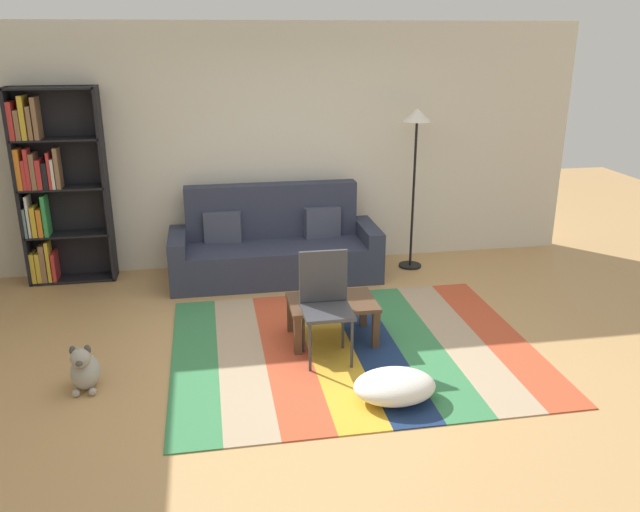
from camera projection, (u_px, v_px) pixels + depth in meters
name	position (u px, v px, depth m)	size (l,w,h in m)	color
ground_plane	(327.00, 360.00, 5.36)	(14.00, 14.00, 0.00)	tan
back_wall	(286.00, 147.00, 7.29)	(6.80, 0.10, 2.70)	silver
rug	(353.00, 348.00, 5.55)	(3.07, 2.48, 0.01)	#387F4C
couch	(275.00, 248.00, 7.09)	(2.26, 0.80, 1.00)	#2D3347
bookshelf	(51.00, 187.00, 6.74)	(0.90, 0.28, 2.07)	black
coffee_table	(332.00, 307.00, 5.61)	(0.76, 0.52, 0.36)	#513826
pouf	(395.00, 386.00, 4.74)	(0.61, 0.46, 0.21)	white
dog	(85.00, 370.00, 4.88)	(0.22, 0.35, 0.40)	#9E998E
standing_lamp	(416.00, 136.00, 7.01)	(0.32, 0.32, 1.81)	black
tv_remote	(326.00, 297.00, 5.65)	(0.04, 0.15, 0.02)	black
folding_chair	(325.00, 297.00, 5.26)	(0.40, 0.40, 0.90)	#38383D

